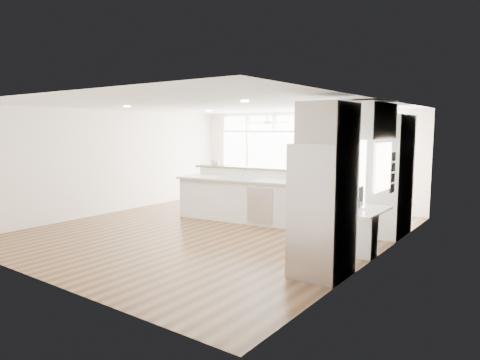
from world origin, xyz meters
The scene contains 24 objects.
floor centered at (0.00, 0.00, -0.01)m, with size 7.00×8.00×0.02m, color #3D2613.
ceiling centered at (0.00, 0.00, 2.70)m, with size 7.00×8.00×0.02m, color white.
wall_back centered at (0.00, 4.00, 1.35)m, with size 7.00×0.04×2.70m, color white.
wall_front centered at (0.00, -4.00, 1.35)m, with size 7.00×0.04×2.70m, color white.
wall_left centered at (-3.50, 0.00, 1.35)m, with size 0.04×8.00×2.70m, color white.
wall_right centered at (3.50, 0.00, 1.35)m, with size 0.04×8.00×2.70m, color white.
glass_wall centered at (0.00, 3.94, 1.05)m, with size 5.80×0.06×2.08m, color white.
transom_row centered at (0.00, 3.94, 2.38)m, with size 5.90×0.06×0.40m, color white.
desk_window centered at (3.46, 0.30, 1.55)m, with size 0.04×0.85×0.85m, color white.
ceiling_fan centered at (-0.50, 2.80, 2.48)m, with size 1.16×1.16×0.32m, color white.
recessed_lights centered at (0.00, 0.20, 2.68)m, with size 3.40×3.00×0.02m, color white.
oven_cabinet centered at (3.17, 1.80, 1.25)m, with size 0.64×1.20×2.50m, color white.
desk_nook centered at (3.13, 0.30, 0.38)m, with size 0.72×1.30×0.76m, color white.
upper_cabinets centered at (3.17, 0.30, 2.35)m, with size 0.64×1.30×0.64m, color white.
refrigerator centered at (3.11, -1.35, 1.00)m, with size 0.76×0.90×2.00m, color #BBBCC1.
fridge_cabinet centered at (3.17, -1.35, 2.30)m, with size 0.64×0.90×0.60m, color white.
framed_photos centered at (3.46, 0.92, 1.40)m, with size 0.06×0.22×0.80m, color black.
kitchen_island centered at (-0.19, 1.09, 0.63)m, with size 3.16×1.19×1.26m, color white.
rug centered at (2.32, 0.11, 0.01)m, with size 0.97×0.70×0.01m, color #362211.
office_chair centered at (2.00, 0.60, 0.49)m, with size 0.51×0.47×0.98m, color black.
fishbowl centered at (-1.18, 1.36, 1.37)m, with size 0.22×0.22×0.22m, color silver.
monitor centered at (3.05, 0.30, 0.97)m, with size 0.08×0.50×0.42m, color black.
keyboard centered at (2.88, 0.30, 0.77)m, with size 0.13×0.35×0.02m, color silver.
potted_plant centered at (3.17, 1.80, 2.61)m, with size 0.26×0.29×0.23m, color #375B27.
Camera 1 is at (5.80, -7.19, 2.22)m, focal length 32.00 mm.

